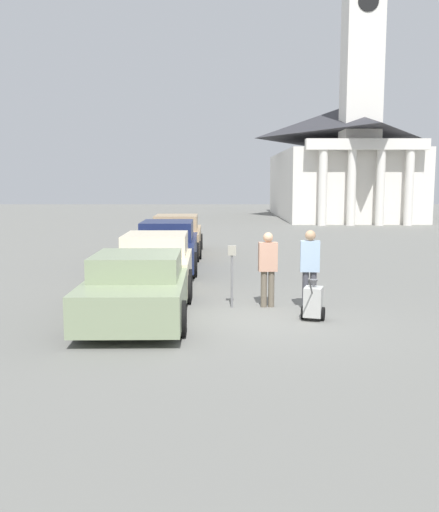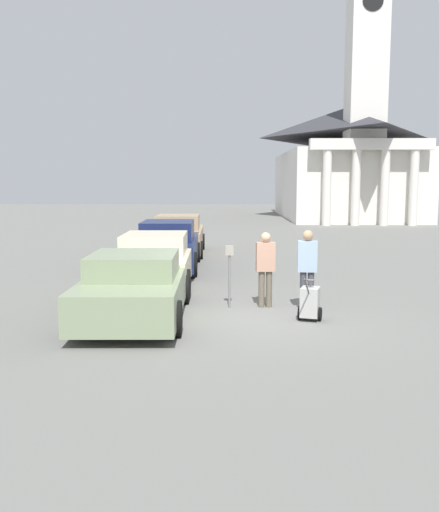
# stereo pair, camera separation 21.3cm
# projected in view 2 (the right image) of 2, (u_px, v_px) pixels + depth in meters

# --- Properties ---
(ground_plane) EXTENTS (120.00, 120.00, 0.00)m
(ground_plane) POSITION_uv_depth(u_px,v_px,m) (248.00, 319.00, 11.81)
(ground_plane) COLOR slate
(parked_car_sage) EXTENTS (2.15, 4.65, 1.39)m
(parked_car_sage) POSITION_uv_depth(u_px,v_px,m) (135.00, 288.00, 11.79)
(parked_car_sage) COLOR gray
(parked_car_sage) RESTS_ON ground_plane
(parked_car_cream) EXTENTS (2.04, 4.92, 1.47)m
(parked_car_cream) POSITION_uv_depth(u_px,v_px,m) (156.00, 262.00, 15.21)
(parked_car_cream) COLOR beige
(parked_car_cream) RESTS_ON ground_plane
(parked_car_navy) EXTENTS (2.03, 5.15, 1.57)m
(parked_car_navy) POSITION_uv_depth(u_px,v_px,m) (169.00, 247.00, 18.53)
(parked_car_navy) COLOR #19234C
(parked_car_navy) RESTS_ON ground_plane
(parked_car_tan) EXTENTS (2.04, 4.84, 1.54)m
(parked_car_tan) POSITION_uv_depth(u_px,v_px,m) (178.00, 236.00, 22.34)
(parked_car_tan) COLOR tan
(parked_car_tan) RESTS_ON ground_plane
(parking_meter) EXTENTS (0.18, 0.09, 1.41)m
(parking_meter) POSITION_uv_depth(u_px,v_px,m) (230.00, 265.00, 12.77)
(parking_meter) COLOR slate
(parking_meter) RESTS_ON ground_plane
(person_worker) EXTENTS (0.43, 0.24, 1.70)m
(person_worker) POSITION_uv_depth(u_px,v_px,m) (265.00, 265.00, 12.83)
(person_worker) COLOR #665B4C
(person_worker) RESTS_ON ground_plane
(person_supervisor) EXTENTS (0.44, 0.26, 1.78)m
(person_supervisor) POSITION_uv_depth(u_px,v_px,m) (307.00, 265.00, 12.52)
(person_supervisor) COLOR #3F3F47
(person_supervisor) RESTS_ON ground_plane
(equipment_cart) EXTENTS (0.53, 1.00, 1.00)m
(equipment_cart) POSITION_uv_depth(u_px,v_px,m) (310.00, 302.00, 11.67)
(equipment_cart) COLOR #B2B2AD
(equipment_cart) RESTS_ON ground_plane
(church) EXTENTS (9.45, 17.97, 25.38)m
(church) POSITION_uv_depth(u_px,v_px,m) (345.00, 151.00, 44.38)
(church) COLOR silver
(church) RESTS_ON ground_plane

